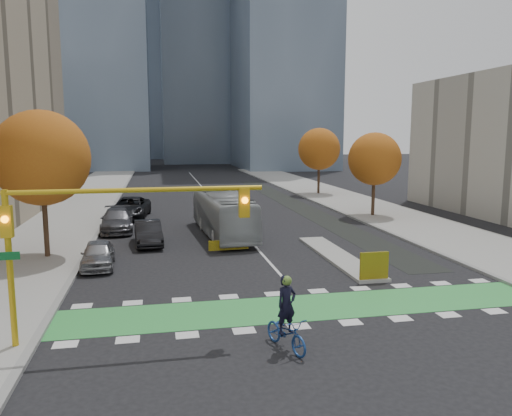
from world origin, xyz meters
name	(u,v)px	position (x,y,z in m)	size (l,w,h in m)	color
ground	(321,321)	(0.00, 0.00, 0.00)	(300.00, 300.00, 0.00)	black
sidewalk_west	(49,231)	(-13.50, 20.00, 0.07)	(7.00, 120.00, 0.15)	gray
sidewalk_east	(400,219)	(13.50, 20.00, 0.07)	(7.00, 120.00, 0.15)	gray
curb_west	(100,230)	(-10.00, 20.00, 0.07)	(0.30, 120.00, 0.16)	gray
curb_east	(360,220)	(10.00, 20.00, 0.07)	(0.30, 120.00, 0.16)	gray
bike_crossing	(309,307)	(0.00, 1.50, 0.01)	(20.00, 3.00, 0.01)	green
centre_line	(209,195)	(0.00, 40.00, 0.01)	(0.15, 70.00, 0.01)	silver
bike_lane_paint	(296,205)	(7.50, 30.00, 0.01)	(2.50, 50.00, 0.01)	black
median_island	(337,256)	(4.00, 9.00, 0.08)	(1.60, 10.00, 0.16)	gray
hazard_board	(374,266)	(4.00, 4.20, 0.80)	(1.40, 0.12, 1.30)	yellow
tower_ne	(283,19)	(20.00, 85.00, 30.00)	(18.00, 24.00, 60.00)	#47566B
tower_far	(159,22)	(-4.00, 140.00, 40.00)	(26.00, 26.00, 80.00)	#47566B
tree_west	(42,158)	(-12.00, 12.00, 5.62)	(5.20, 5.20, 8.22)	#332114
tree_east_near	(374,159)	(12.00, 22.00, 4.86)	(4.40, 4.40, 7.08)	#332114
tree_east_far	(319,149)	(12.50, 38.00, 5.24)	(4.80, 4.80, 7.65)	#332114
traffic_signal_west	(93,224)	(-7.93, -0.51, 4.03)	(8.53, 0.56, 5.20)	#BF9914
cyclist	(286,325)	(-1.93, -2.18, 0.82)	(1.44, 2.25, 2.46)	navy
bus	(223,213)	(-1.47, 16.71, 1.51)	(2.54, 10.86, 3.02)	#A3A8AA
parked_car_a	(98,254)	(-9.00, 9.53, 0.69)	(1.63, 4.06, 1.38)	gray
parked_car_b	(148,233)	(-6.50, 14.53, 0.75)	(1.59, 4.55, 1.50)	black
parked_car_c	(117,220)	(-8.77, 19.53, 0.79)	(2.21, 5.44, 1.58)	#4F4F54
parked_car_d	(130,208)	(-8.13, 25.30, 0.86)	(2.84, 6.16, 1.71)	black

